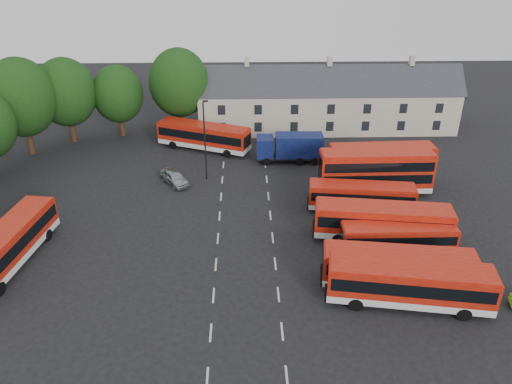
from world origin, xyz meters
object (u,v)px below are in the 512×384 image
bus_row_a (410,282)px  bus_dd_south (376,170)px  box_truck (291,147)px  silver_car (174,178)px  lamppost (205,139)px  bus_west (8,244)px

bus_row_a → bus_dd_south: bearing=94.2°
box_truck → silver_car: size_ratio=1.81×
lamppost → bus_row_a: bearing=-53.1°
bus_row_a → lamppost: (-16.26, 21.62, 2.84)m
bus_west → box_truck: (25.12, 20.31, -0.09)m
bus_west → silver_car: bus_west is taller
bus_row_a → silver_car: bus_row_a is taller
bus_row_a → bus_west: bus_row_a is taller
silver_car → bus_dd_south: bearing=-42.6°
bus_west → box_truck: box_truck is taller
silver_car → lamppost: lamppost is taller
bus_dd_south → box_truck: bus_dd_south is taller
box_truck → lamppost: lamppost is taller
bus_west → silver_car: bearing=-30.9°
bus_west → lamppost: (15.33, 15.76, 2.85)m
bus_row_a → bus_dd_south: (1.67, 17.76, 0.70)m
bus_west → lamppost: bearing=-36.2°
bus_dd_south → silver_car: (-21.42, 2.79, -1.99)m
silver_car → box_truck: bearing=-12.2°
bus_row_a → box_truck: 26.96m
bus_row_a → lamppost: lamppost is taller
bus_row_a → bus_dd_south: bus_dd_south is taller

